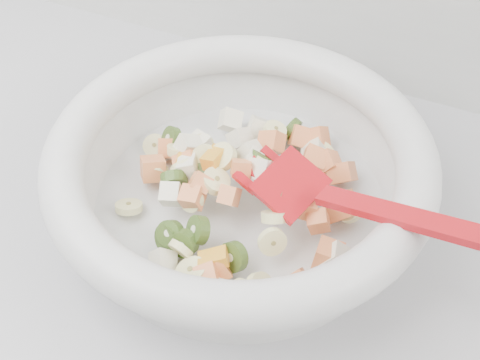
% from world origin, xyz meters
% --- Properties ---
extents(mixing_bowl, '(0.45, 0.36, 0.14)m').
position_xyz_m(mixing_bowl, '(0.08, 1.48, 0.95)').
color(mixing_bowl, silver).
rests_on(mixing_bowl, counter).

